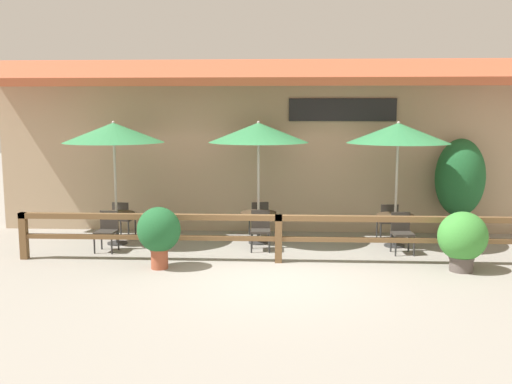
% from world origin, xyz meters
% --- Properties ---
extents(ground_plane, '(60.00, 60.00, 0.00)m').
position_xyz_m(ground_plane, '(0.00, 0.00, 0.00)').
color(ground_plane, gray).
extents(building_facade, '(14.28, 1.49, 4.23)m').
position_xyz_m(building_facade, '(0.00, 4.10, 2.17)').
color(building_facade, tan).
rests_on(building_facade, ground).
extents(patio_railing, '(10.40, 0.14, 0.95)m').
position_xyz_m(patio_railing, '(0.00, 1.05, 0.70)').
color(patio_railing, brown).
rests_on(patio_railing, ground).
extents(patio_umbrella_near, '(2.22, 2.22, 2.75)m').
position_xyz_m(patio_umbrella_near, '(-3.65, 2.46, 2.49)').
color(patio_umbrella_near, '#B7B2A8').
rests_on(patio_umbrella_near, ground).
extents(dining_table_near, '(0.81, 0.81, 0.71)m').
position_xyz_m(dining_table_near, '(-3.65, 2.46, 0.56)').
color(dining_table_near, '#4C3826').
rests_on(dining_table_near, ground).
extents(chair_near_streetside, '(0.45, 0.45, 0.85)m').
position_xyz_m(chair_near_streetside, '(-3.65, 1.78, 0.48)').
color(chair_near_streetside, '#332D28').
rests_on(chair_near_streetside, ground).
extents(chair_near_wallside, '(0.48, 0.48, 0.85)m').
position_xyz_m(chair_near_wallside, '(-3.71, 3.15, 0.48)').
color(chair_near_wallside, '#332D28').
rests_on(chair_near_wallside, ground).
extents(patio_umbrella_middle, '(2.22, 2.22, 2.75)m').
position_xyz_m(patio_umbrella_middle, '(-0.48, 2.70, 2.49)').
color(patio_umbrella_middle, '#B7B2A8').
rests_on(patio_umbrella_middle, ground).
extents(dining_table_middle, '(0.81, 0.81, 0.71)m').
position_xyz_m(dining_table_middle, '(-0.48, 2.70, 0.56)').
color(dining_table_middle, '#4C3826').
rests_on(dining_table_middle, ground).
extents(chair_middle_streetside, '(0.44, 0.44, 0.85)m').
position_xyz_m(chair_middle_streetside, '(-0.40, 2.05, 0.48)').
color(chair_middle_streetside, '#332D28').
rests_on(chair_middle_streetside, ground).
extents(chair_middle_wallside, '(0.51, 0.51, 0.85)m').
position_xyz_m(chair_middle_wallside, '(-0.49, 3.35, 0.48)').
color(chair_middle_wallside, '#332D28').
rests_on(chair_middle_wallside, ground).
extents(patio_umbrella_far, '(2.22, 2.22, 2.75)m').
position_xyz_m(patio_umbrella_far, '(2.55, 2.55, 2.49)').
color(patio_umbrella_far, '#B7B2A8').
rests_on(patio_umbrella_far, ground).
extents(dining_table_far, '(0.81, 0.81, 0.71)m').
position_xyz_m(dining_table_far, '(2.55, 2.55, 0.56)').
color(dining_table_far, '#4C3826').
rests_on(dining_table_far, ground).
extents(chair_far_streetside, '(0.45, 0.45, 0.85)m').
position_xyz_m(chair_far_streetside, '(2.57, 1.93, 0.48)').
color(chair_far_streetside, '#332D28').
rests_on(chair_far_streetside, ground).
extents(chair_far_wallside, '(0.45, 0.45, 0.85)m').
position_xyz_m(chair_far_wallside, '(2.50, 3.17, 0.48)').
color(chair_far_wallside, '#332D28').
rests_on(chair_far_wallside, ground).
extents(potted_plant_corner_fern, '(0.82, 0.74, 1.18)m').
position_xyz_m(potted_plant_corner_fern, '(-2.25, 0.49, 0.71)').
color(potted_plant_corner_fern, '#9E4C33').
rests_on(potted_plant_corner_fern, ground).
extents(potted_plant_tall_tropical, '(0.91, 0.82, 1.12)m').
position_xyz_m(potted_plant_tall_tropical, '(3.42, 0.60, 0.63)').
color(potted_plant_tall_tropical, '#564C47').
rests_on(potted_plant_tall_tropical, ground).
extents(potted_plant_entrance_palm, '(1.14, 1.03, 2.34)m').
position_xyz_m(potted_plant_entrance_palm, '(4.21, 3.55, 1.40)').
color(potted_plant_entrance_palm, '#9E4C33').
rests_on(potted_plant_entrance_palm, ground).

